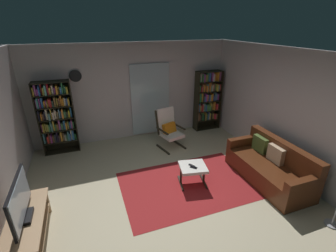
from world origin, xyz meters
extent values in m
plane|color=beige|center=(0.00, 0.00, 0.00)|extent=(7.02, 7.02, 0.00)
cube|color=beige|center=(0.00, 2.90, 1.30)|extent=(5.60, 0.06, 2.60)
cube|color=beige|center=(2.70, 0.00, 1.30)|extent=(0.06, 6.00, 2.60)
cube|color=silver|center=(0.48, 2.83, 1.05)|extent=(1.10, 0.01, 2.00)
cube|color=maroon|center=(0.49, 0.22, 0.00)|extent=(2.66, 1.78, 0.01)
cube|color=tan|center=(-2.29, -0.25, 0.47)|extent=(0.49, 1.31, 0.02)
cube|color=tan|center=(-2.29, -0.25, 0.22)|extent=(0.45, 1.25, 0.02)
cylinder|color=tan|center=(-2.10, 0.35, 0.23)|extent=(0.05, 0.05, 0.46)
cylinder|color=tan|center=(-2.49, 0.35, 0.23)|extent=(0.05, 0.05, 0.46)
cube|color=black|center=(-2.29, -0.34, 0.26)|extent=(0.29, 0.28, 0.07)
cube|color=black|center=(-2.29, -0.25, 0.50)|extent=(0.20, 0.32, 0.05)
cube|color=black|center=(-2.29, -0.25, 0.81)|extent=(0.04, 1.00, 0.57)
cube|color=silver|center=(-2.27, -0.25, 0.81)|extent=(0.01, 0.94, 0.51)
cube|color=black|center=(-2.36, 2.59, 0.91)|extent=(0.02, 0.30, 1.81)
cube|color=black|center=(-1.55, 2.59, 0.91)|extent=(0.02, 0.30, 1.81)
cube|color=black|center=(-1.96, 2.74, 0.91)|extent=(0.82, 0.02, 1.81)
cube|color=black|center=(-1.96, 2.59, 0.02)|extent=(0.79, 0.28, 0.02)
cube|color=black|center=(-1.96, 2.59, 0.30)|extent=(0.79, 0.28, 0.02)
cube|color=black|center=(-1.96, 2.59, 0.60)|extent=(0.79, 0.28, 0.02)
cube|color=black|center=(-1.96, 2.59, 0.91)|extent=(0.79, 0.28, 0.02)
cube|color=black|center=(-1.96, 2.59, 1.21)|extent=(0.79, 0.28, 0.02)
cube|color=black|center=(-1.96, 2.59, 1.51)|extent=(0.79, 0.28, 0.02)
cube|color=black|center=(-1.96, 2.59, 1.79)|extent=(0.79, 0.28, 0.02)
cube|color=teal|center=(-2.32, 2.61, 0.44)|extent=(0.04, 0.19, 0.26)
cube|color=#1A2829|center=(-2.28, 2.60, 0.43)|extent=(0.02, 0.12, 0.25)
cube|color=red|center=(-2.24, 2.58, 0.40)|extent=(0.04, 0.19, 0.18)
cube|color=brown|center=(-2.20, 2.60, 0.43)|extent=(0.02, 0.20, 0.25)
cube|color=#9D3793|center=(-2.17, 2.58, 0.41)|extent=(0.03, 0.19, 0.19)
cube|color=brown|center=(-2.12, 2.61, 0.39)|extent=(0.04, 0.21, 0.17)
cube|color=#262A2F|center=(-2.07, 2.59, 0.42)|extent=(0.04, 0.23, 0.21)
cube|color=#241A34|center=(-2.03, 2.60, 0.44)|extent=(0.03, 0.21, 0.25)
cube|color=#2F2627|center=(-1.98, 2.60, 0.40)|extent=(0.04, 0.23, 0.18)
cube|color=orange|center=(-1.94, 2.58, 0.43)|extent=(0.04, 0.13, 0.25)
cube|color=brown|center=(-1.89, 2.59, 0.42)|extent=(0.03, 0.12, 0.21)
cube|color=beige|center=(-1.85, 2.60, 0.39)|extent=(0.04, 0.18, 0.16)
cube|color=#41804D|center=(-1.81, 2.58, 0.39)|extent=(0.02, 0.20, 0.16)
cube|color=teal|center=(-1.77, 2.60, 0.43)|extent=(0.03, 0.23, 0.24)
cube|color=#3C63B7|center=(-1.73, 2.58, 0.40)|extent=(0.02, 0.23, 0.18)
cube|color=beige|center=(-1.70, 2.59, 0.44)|extent=(0.03, 0.13, 0.26)
cube|color=teal|center=(-1.66, 2.59, 0.43)|extent=(0.04, 0.21, 0.25)
cube|color=#2C783B|center=(-1.61, 2.60, 0.39)|extent=(0.04, 0.17, 0.15)
cube|color=#9A4297|center=(-2.32, 2.61, 0.71)|extent=(0.03, 0.13, 0.19)
cube|color=#A98929|center=(-2.28, 2.58, 0.72)|extent=(0.04, 0.20, 0.21)
cube|color=#A09338|center=(-2.24, 2.58, 0.72)|extent=(0.02, 0.15, 0.21)
cube|color=#A09D3C|center=(-2.20, 2.60, 0.71)|extent=(0.04, 0.17, 0.19)
cube|color=#3F8A52|center=(-2.16, 2.61, 0.70)|extent=(0.03, 0.23, 0.17)
cube|color=teal|center=(-2.12, 2.58, 0.74)|extent=(0.02, 0.15, 0.26)
cube|color=slate|center=(-2.09, 2.58, 0.71)|extent=(0.02, 0.23, 0.20)
cube|color=gold|center=(-2.06, 2.61, 0.74)|extent=(0.03, 0.17, 0.25)
cube|color=#347B3F|center=(-2.02, 2.61, 0.69)|extent=(0.03, 0.18, 0.16)
cube|color=brown|center=(-1.98, 2.58, 0.69)|extent=(0.04, 0.13, 0.16)
cube|color=#984591|center=(-1.93, 2.61, 0.75)|extent=(0.04, 0.16, 0.27)
cube|color=#427849|center=(-1.88, 2.60, 0.70)|extent=(0.04, 0.16, 0.17)
cube|color=#2968A5|center=(-1.82, 2.60, 0.72)|extent=(0.04, 0.15, 0.22)
cube|color=orange|center=(-1.78, 2.59, 0.70)|extent=(0.03, 0.20, 0.17)
cube|color=#9A9F3C|center=(-1.74, 2.60, 0.70)|extent=(0.03, 0.10, 0.19)
cube|color=#2B5CB4|center=(-1.69, 2.59, 0.69)|extent=(0.04, 0.10, 0.17)
cube|color=#8B4888|center=(-1.65, 2.60, 0.72)|extent=(0.03, 0.18, 0.22)
cube|color=#3A8943|center=(-1.62, 2.61, 0.70)|extent=(0.03, 0.16, 0.17)
cube|color=black|center=(-2.32, 2.61, 1.03)|extent=(0.03, 0.22, 0.24)
cube|color=orange|center=(-2.28, 2.60, 1.00)|extent=(0.03, 0.21, 0.17)
cube|color=brown|center=(-2.24, 2.61, 0.99)|extent=(0.03, 0.15, 0.15)
cube|color=black|center=(-2.20, 2.60, 1.02)|extent=(0.02, 0.15, 0.22)
cube|color=beige|center=(-2.16, 2.60, 1.04)|extent=(0.04, 0.16, 0.26)
cube|color=#569190|center=(-2.11, 2.58, 0.99)|extent=(0.04, 0.23, 0.15)
cube|color=gold|center=(-2.07, 2.58, 1.05)|extent=(0.02, 0.14, 0.27)
cube|color=beige|center=(-2.02, 2.59, 1.01)|extent=(0.04, 0.23, 0.18)
cube|color=beige|center=(-1.97, 2.60, 1.03)|extent=(0.04, 0.17, 0.23)
cube|color=brown|center=(-1.93, 2.58, 1.00)|extent=(0.04, 0.14, 0.18)
cube|color=#588AA5|center=(-1.88, 2.59, 1.03)|extent=(0.03, 0.13, 0.23)
cube|color=#3454A0|center=(-1.85, 2.59, 1.00)|extent=(0.02, 0.11, 0.17)
cube|color=orange|center=(-1.81, 2.59, 1.03)|extent=(0.04, 0.22, 0.23)
cube|color=#3F8153|center=(-1.76, 2.61, 1.00)|extent=(0.04, 0.19, 0.16)
cube|color=black|center=(-1.71, 2.59, 0.99)|extent=(0.04, 0.11, 0.15)
cube|color=gold|center=(-1.67, 2.58, 1.00)|extent=(0.04, 0.11, 0.17)
cube|color=#286AA7|center=(-1.62, 2.59, 1.04)|extent=(0.03, 0.13, 0.25)
cube|color=#9A3F93|center=(-2.33, 2.61, 1.32)|extent=(0.02, 0.16, 0.20)
cube|color=#4EA0A5|center=(-2.30, 2.59, 1.33)|extent=(0.04, 0.19, 0.24)
cube|color=#8F3485|center=(-2.25, 2.58, 1.33)|extent=(0.03, 0.13, 0.23)
cube|color=#3267B2|center=(-2.21, 2.60, 1.33)|extent=(0.04, 0.15, 0.23)
cube|color=orange|center=(-2.16, 2.61, 1.29)|extent=(0.03, 0.13, 0.15)
cube|color=#9C3990|center=(-2.13, 2.60, 1.30)|extent=(0.02, 0.10, 0.17)
cube|color=#9E9B2B|center=(-2.10, 2.61, 1.29)|extent=(0.02, 0.20, 0.15)
cube|color=#CF3D30|center=(-2.07, 2.61, 1.32)|extent=(0.02, 0.17, 0.20)
cube|color=red|center=(-2.03, 2.58, 1.31)|extent=(0.04, 0.17, 0.20)
cube|color=#1E2E28|center=(-1.98, 2.61, 1.29)|extent=(0.04, 0.22, 0.15)
cube|color=brown|center=(-1.93, 2.61, 1.33)|extent=(0.04, 0.21, 0.23)
cube|color=#AA9134|center=(-1.89, 2.60, 1.32)|extent=(0.03, 0.13, 0.20)
cube|color=brown|center=(-1.84, 2.60, 1.31)|extent=(0.04, 0.11, 0.19)
cube|color=orange|center=(-1.80, 2.61, 1.34)|extent=(0.03, 0.16, 0.25)
cube|color=orange|center=(-1.76, 2.59, 1.31)|extent=(0.03, 0.18, 0.19)
cube|color=beige|center=(-1.72, 2.58, 1.31)|extent=(0.04, 0.12, 0.19)
cube|color=#3E5EAA|center=(-1.67, 2.59, 1.30)|extent=(0.04, 0.11, 0.17)
cube|color=#A38926|center=(-1.63, 2.60, 1.30)|extent=(0.04, 0.19, 0.17)
cube|color=olive|center=(-2.33, 2.58, 1.61)|extent=(0.03, 0.23, 0.20)
cube|color=#8F4485|center=(-2.28, 2.58, 1.64)|extent=(0.04, 0.18, 0.25)
cube|color=purple|center=(-2.24, 2.61, 1.59)|extent=(0.03, 0.23, 0.15)
cube|color=#285EAF|center=(-2.21, 2.59, 1.63)|extent=(0.03, 0.22, 0.22)
cube|color=red|center=(-2.17, 2.61, 1.64)|extent=(0.02, 0.10, 0.25)
cube|color=#A29837|center=(-2.12, 2.60, 1.60)|extent=(0.04, 0.22, 0.18)
cube|color=teal|center=(-2.07, 2.58, 1.63)|extent=(0.04, 0.23, 0.23)
cube|color=red|center=(-2.03, 2.60, 1.64)|extent=(0.03, 0.19, 0.24)
cube|color=gold|center=(-1.99, 2.60, 1.60)|extent=(0.04, 0.18, 0.16)
cube|color=beige|center=(-1.93, 2.61, 1.62)|extent=(0.04, 0.18, 0.21)
cube|color=#913A95|center=(-1.89, 2.59, 1.60)|extent=(0.03, 0.15, 0.16)
cube|color=orange|center=(-1.84, 2.59, 1.61)|extent=(0.04, 0.22, 0.20)
cube|color=#A2903A|center=(-1.80, 2.60, 1.60)|extent=(0.02, 0.10, 0.16)
cube|color=#3061A3|center=(-1.76, 2.60, 1.60)|extent=(0.04, 0.20, 0.16)
cube|color=#2F8247|center=(-1.72, 2.61, 1.64)|extent=(0.03, 0.22, 0.26)
cube|color=#307853|center=(-1.67, 2.59, 1.60)|extent=(0.04, 0.16, 0.17)
cube|color=#A7942A|center=(-1.62, 2.58, 1.60)|extent=(0.04, 0.23, 0.16)
cube|color=black|center=(1.81, 2.63, 0.89)|extent=(0.02, 0.30, 1.78)
cube|color=black|center=(2.57, 2.63, 0.89)|extent=(0.02, 0.30, 1.78)
cube|color=black|center=(2.19, 2.78, 0.89)|extent=(0.77, 0.02, 1.78)
cube|color=black|center=(2.19, 2.63, 0.02)|extent=(0.74, 0.28, 0.02)
cube|color=black|center=(2.19, 2.63, 0.30)|extent=(0.74, 0.28, 0.02)
cube|color=black|center=(2.19, 2.63, 0.59)|extent=(0.74, 0.28, 0.02)
cube|color=black|center=(2.19, 2.63, 0.89)|extent=(0.74, 0.28, 0.02)
cube|color=black|center=(2.19, 2.63, 1.19)|extent=(0.74, 0.28, 0.02)
cube|color=black|center=(2.19, 2.63, 1.48)|extent=(0.74, 0.28, 0.02)
cube|color=black|center=(2.19, 2.63, 1.76)|extent=(0.74, 0.28, 0.02)
cube|color=brown|center=(1.85, 2.65, 0.41)|extent=(0.03, 0.22, 0.22)
cube|color=brown|center=(1.90, 2.65, 0.43)|extent=(0.04, 0.18, 0.25)
cube|color=brown|center=(1.94, 2.63, 0.39)|extent=(0.03, 0.10, 0.17)
cube|color=#282D26|center=(1.99, 2.64, 0.39)|extent=(0.04, 0.11, 0.18)
cube|color=#31813D|center=(2.04, 2.62, 0.43)|extent=(0.02, 0.15, 0.24)
cube|color=#1A2925|center=(2.07, 2.62, 0.39)|extent=(0.03, 0.17, 0.16)
cube|color=gold|center=(2.11, 2.62, 0.42)|extent=(0.03, 0.20, 0.24)
cube|color=#201A31|center=(2.15, 2.65, 0.38)|extent=(0.04, 0.21, 0.15)
cube|color=#3E904F|center=(2.19, 2.62, 0.40)|extent=(0.02, 0.13, 0.18)
cube|color=#3E57A6|center=(2.22, 2.63, 0.43)|extent=(0.03, 0.19, 0.26)
cube|color=gold|center=(2.26, 2.65, 0.41)|extent=(0.04, 0.21, 0.21)
cube|color=black|center=(2.31, 2.63, 0.43)|extent=(0.02, 0.11, 0.26)
cube|color=#272E25|center=(2.34, 2.63, 0.42)|extent=(0.03, 0.12, 0.23)
cube|color=olive|center=(2.39, 2.65, 0.39)|extent=(0.04, 0.14, 0.18)
cube|color=red|center=(2.44, 2.63, 0.38)|extent=(0.04, 0.20, 0.16)
cube|color=brown|center=(2.49, 2.64, 0.38)|extent=(0.04, 0.24, 0.16)
cube|color=brown|center=(1.86, 2.63, 0.70)|extent=(0.04, 0.18, 0.21)
cube|color=#2766A7|center=(1.90, 2.62, 0.73)|extent=(0.03, 0.12, 0.26)
cube|color=#A7872E|center=(1.94, 2.64, 0.69)|extent=(0.04, 0.13, 0.17)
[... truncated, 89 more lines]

